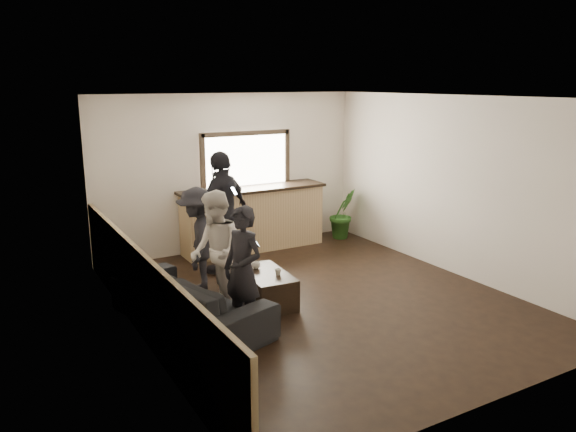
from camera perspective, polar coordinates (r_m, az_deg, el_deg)
ground at (r=8.01m, az=3.18°, el=-8.49°), size 5.00×6.00×0.01m
room_shell at (r=7.21m, az=-1.59°, el=1.26°), size 5.01×6.01×2.80m
bar_counter at (r=10.20m, az=-3.59°, el=0.14°), size 2.70×0.68×2.13m
sofa at (r=7.24m, az=-9.89°, el=-8.28°), size 1.54×2.46×0.67m
coffee_table at (r=7.81m, az=-2.25°, el=-7.31°), size 0.63×1.04×0.44m
cup_a at (r=7.89m, az=-3.28°, el=-5.01°), size 0.15×0.15×0.10m
cup_b at (r=7.63m, az=-1.03°, el=-5.69°), size 0.12×0.12×0.08m
potted_plant at (r=10.98m, az=5.59°, el=0.25°), size 0.56×0.46×0.97m
person_a at (r=6.81m, az=-4.60°, el=-5.49°), size 0.55×0.67×1.57m
person_b at (r=7.43m, az=-7.37°, el=-3.69°), size 0.74×0.89×1.63m
person_c at (r=8.17m, az=-9.17°, el=-2.46°), size 0.91×1.14×1.54m
person_d at (r=8.92m, az=-6.62°, el=0.34°), size 1.23×0.98×1.96m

